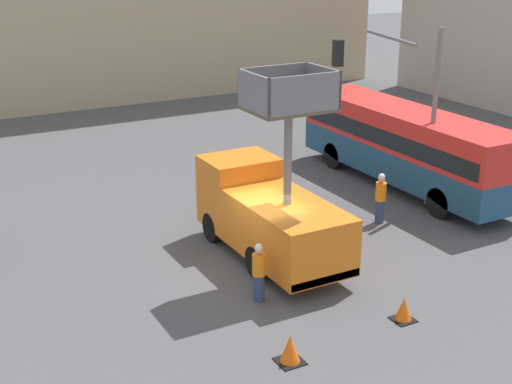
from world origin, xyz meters
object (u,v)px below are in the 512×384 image
object	(u,v)px
city_bus	(405,142)
traffic_cone_near_truck	(404,310)
utility_truck	(269,212)
road_worker_directing	(380,198)
traffic_cone_mid_road	(290,350)
road_worker_near_truck	(259,273)
traffic_light_pole	(402,89)

from	to	relation	value
city_bus	traffic_cone_near_truck	distance (m)	11.17
utility_truck	traffic_cone_near_truck	bearing A→B (deg)	-77.34
utility_truck	traffic_cone_near_truck	xyz separation A→B (m)	(1.17, -5.22, -1.24)
road_worker_directing	traffic_cone_near_truck	distance (m)	6.95
traffic_cone_near_truck	traffic_cone_mid_road	bearing A→B (deg)	-176.18
road_worker_directing	traffic_cone_mid_road	distance (m)	9.62
road_worker_near_truck	traffic_cone_near_truck	distance (m)	4.05
road_worker_near_truck	traffic_cone_mid_road	world-z (taller)	road_worker_near_truck
traffic_light_pole	traffic_cone_near_truck	distance (m)	9.54
traffic_cone_near_truck	traffic_cone_mid_road	distance (m)	3.70
city_bus	traffic_cone_near_truck	bearing A→B (deg)	132.83
city_bus	road_worker_near_truck	bearing A→B (deg)	112.33
traffic_light_pole	traffic_cone_near_truck	size ratio (longest dim) A/B	9.99
road_worker_near_truck	road_worker_directing	distance (m)	7.25
utility_truck	traffic_light_pole	distance (m)	7.22
traffic_cone_near_truck	traffic_cone_mid_road	xyz separation A→B (m)	(-3.69, -0.25, 0.03)
city_bus	traffic_cone_mid_road	distance (m)	13.94
utility_truck	road_worker_near_truck	world-z (taller)	utility_truck
road_worker_directing	traffic_cone_near_truck	size ratio (longest dim) A/B	2.77
road_worker_near_truck	traffic_cone_near_truck	xyz separation A→B (m)	(2.85, -2.82, -0.55)
city_bus	traffic_cone_mid_road	world-z (taller)	city_bus
traffic_light_pole	road_worker_directing	xyz separation A→B (m)	(-1.47, -0.96, -3.59)
traffic_cone_mid_road	utility_truck	bearing A→B (deg)	65.25
utility_truck	traffic_cone_mid_road	distance (m)	6.14
road_worker_near_truck	traffic_cone_mid_road	size ratio (longest dim) A/B	2.39
road_worker_directing	road_worker_near_truck	bearing A→B (deg)	61.68
utility_truck	road_worker_directing	xyz separation A→B (m)	(4.92, 0.61, -0.62)
utility_truck	city_bus	bearing A→B (deg)	22.09
utility_truck	traffic_cone_mid_road	size ratio (longest dim) A/B	8.49
road_worker_directing	traffic_light_pole	bearing A→B (deg)	-109.69
road_worker_near_truck	traffic_cone_near_truck	bearing A→B (deg)	-62.18
utility_truck	city_bus	xyz separation A→B (m)	(8.19, 3.32, 0.34)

